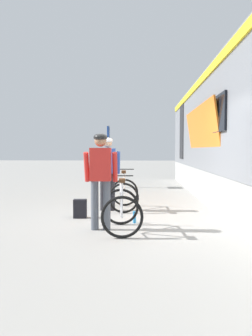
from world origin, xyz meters
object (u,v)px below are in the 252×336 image
bicycle_far_white (124,193)px  platform_sign_post (109,146)px  backpack_on_platform (80,209)px  cyclist_near_in_red (101,172)px  water_bottle_near_the_bikes (135,217)px  cyclist_far_in_blue (108,167)px  bicycle_near_silver (122,209)px

bicycle_far_white → platform_sign_post: platform_sign_post is taller
backpack_on_platform → platform_sign_post: size_ratio=0.17×
cyclist_near_in_red → water_bottle_near_the_bikes: size_ratio=7.40×
cyclist_near_in_red → cyclist_far_in_blue: size_ratio=1.00×
bicycle_near_silver → backpack_on_platform: (-0.96, 1.14, -0.20)m
cyclist_near_in_red → cyclist_far_in_blue: same height
bicycle_far_white → platform_sign_post: size_ratio=0.45×
bicycle_near_silver → bicycle_far_white: bearing=91.5°
cyclist_near_in_red → bicycle_far_white: bearing=81.2°
cyclist_far_in_blue → water_bottle_near_the_bikes: cyclist_far_in_blue is taller
bicycle_near_silver → bicycle_far_white: same height
bicycle_far_white → backpack_on_platform: (-0.90, -1.06, -0.20)m
cyclist_near_in_red → platform_sign_post: bearing=94.3°
cyclist_near_in_red → backpack_on_platform: 1.46m
cyclist_near_in_red → bicycle_near_silver: bearing=-14.1°
cyclist_near_in_red → backpack_on_platform: cyclist_near_in_red is taller
bicycle_far_white → cyclist_near_in_red: bearing=-98.8°
bicycle_far_white → bicycle_near_silver: bearing=-88.5°
platform_sign_post → cyclist_far_in_blue: bearing=-84.8°
bicycle_near_silver → backpack_on_platform: size_ratio=2.81×
cyclist_near_in_red → cyclist_far_in_blue: bearing=92.0°
backpack_on_platform → cyclist_far_in_blue: bearing=57.0°
cyclist_far_in_blue → bicycle_far_white: cyclist_far_in_blue is taller
cyclist_far_in_blue → backpack_on_platform: 1.36m
bicycle_far_white → backpack_on_platform: 1.41m
cyclist_far_in_blue → backpack_on_platform: cyclist_far_in_blue is taller
platform_sign_post → cyclist_near_in_red: bearing=-85.7°
bicycle_far_white → water_bottle_near_the_bikes: size_ratio=4.56×
bicycle_near_silver → water_bottle_near_the_bikes: bicycle_near_silver is taller
cyclist_far_in_blue → bicycle_near_silver: 2.21m
bicycle_far_white → backpack_on_platform: bicycle_far_white is taller
platform_sign_post → backpack_on_platform: bearing=-90.5°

